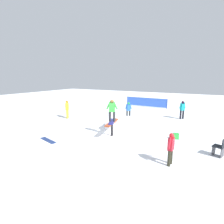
# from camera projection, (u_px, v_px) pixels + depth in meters

# --- Properties ---
(ground_plane) EXTENTS (60.00, 60.00, 0.00)m
(ground_plane) POSITION_uv_depth(u_px,v_px,m) (112.00, 136.00, 10.65)
(ground_plane) COLOR white
(rail_feature) EXTENTS (1.84, 0.61, 0.88)m
(rail_feature) POSITION_uv_depth(u_px,v_px,m) (112.00, 124.00, 10.50)
(rail_feature) COLOR black
(rail_feature) RESTS_ON ground
(snow_kicker_ramp) EXTENTS (2.05, 1.81, 0.69)m
(snow_kicker_ramp) POSITION_uv_depth(u_px,v_px,m) (120.00, 123.00, 12.19)
(snow_kicker_ramp) COLOR white
(snow_kicker_ramp) RESTS_ON ground
(main_rider_on_rail) EXTENTS (1.42, 0.78, 1.35)m
(main_rider_on_rail) POSITION_uv_depth(u_px,v_px,m) (112.00, 111.00, 10.34)
(main_rider_on_rail) COLOR navy
(main_rider_on_rail) RESTS_ON rail_feature
(bystander_teal) EXTENTS (0.53, 0.48, 1.53)m
(bystander_teal) POSITION_uv_depth(u_px,v_px,m) (182.00, 109.00, 14.64)
(bystander_teal) COLOR black
(bystander_teal) RESTS_ON ground
(bystander_yellow) EXTENTS (0.61, 0.42, 1.53)m
(bystander_yellow) POSITION_uv_depth(u_px,v_px,m) (67.00, 108.00, 14.90)
(bystander_yellow) COLOR gold
(bystander_yellow) RESTS_ON ground
(bystander_red) EXTENTS (0.56, 0.22, 1.35)m
(bystander_red) POSITION_uv_depth(u_px,v_px,m) (171.00, 147.00, 7.00)
(bystander_red) COLOR #2B2A1D
(bystander_red) RESTS_ON ground
(bystander_blue) EXTENTS (0.51, 0.46, 1.39)m
(bystander_blue) POSITION_uv_depth(u_px,v_px,m) (128.00, 109.00, 14.95)
(bystander_blue) COLOR #25292A
(bystander_blue) RESTS_ON ground
(loose_snowboard_navy) EXTENTS (0.58, 1.37, 0.02)m
(loose_snowboard_navy) POSITION_uv_depth(u_px,v_px,m) (48.00, 140.00, 9.84)
(loose_snowboard_navy) COLOR navy
(loose_snowboard_navy) RESTS_ON ground
(folding_chair) EXTENTS (0.57, 0.57, 0.88)m
(folding_chair) POSITION_uv_depth(u_px,v_px,m) (220.00, 148.00, 7.82)
(folding_chair) COLOR #3F3F44
(folding_chair) RESTS_ON ground
(backpack_on_snow) EXTENTS (0.31, 0.36, 0.34)m
(backpack_on_snow) POSITION_uv_depth(u_px,v_px,m) (176.00, 136.00, 10.06)
(backpack_on_snow) COLOR green
(backpack_on_snow) RESTS_ON ground
(safety_fence) EXTENTS (0.16, 4.90, 1.10)m
(safety_fence) POSITION_uv_depth(u_px,v_px,m) (146.00, 102.00, 20.35)
(safety_fence) COLOR blue
(safety_fence) RESTS_ON ground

